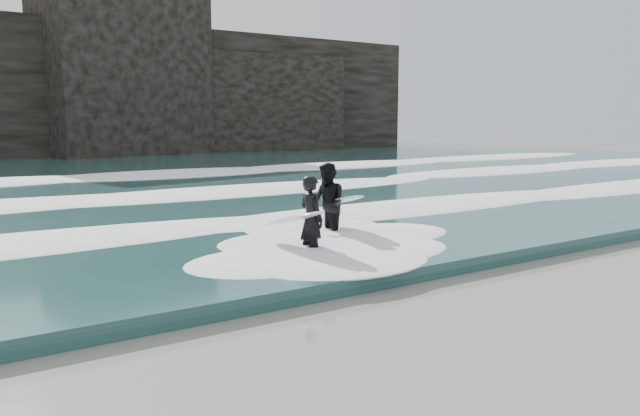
{
  "coord_description": "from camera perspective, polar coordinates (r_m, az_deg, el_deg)",
  "views": [
    {
      "loc": [
        -5.53,
        -5.03,
        2.91
      ],
      "look_at": [
        2.04,
        6.18,
        1.0
      ],
      "focal_mm": 35.0,
      "sensor_mm": 36.0,
      "label": 1
    }
  ],
  "objects": [
    {
      "name": "ground",
      "position": [
        8.02,
        13.1,
        -13.46
      ],
      "size": [
        120.0,
        120.0,
        0.0
      ],
      "primitive_type": "plane",
      "color": "#7E6555",
      "rests_on": "ground"
    },
    {
      "name": "sea",
      "position": [
        34.59,
        -24.71,
        2.73
      ],
      "size": [
        90.0,
        52.0,
        0.3
      ],
      "primitive_type": "cube",
      "color": "#1F4645",
      "rests_on": "ground"
    },
    {
      "name": "foam_near",
      "position": [
        15.29,
        -12.33,
        -1.6
      ],
      "size": [
        60.0,
        3.2,
        0.2
      ],
      "primitive_type": "ellipsoid",
      "color": "white",
      "rests_on": "sea"
    },
    {
      "name": "surfer_right",
      "position": [
        14.57,
        0.81,
        0.39
      ],
      "size": [
        1.3,
        2.08,
        1.93
      ],
      "color": "black",
      "rests_on": "ground"
    },
    {
      "name": "foam_far",
      "position": [
        30.64,
        -23.51,
        2.77
      ],
      "size": [
        60.0,
        4.8,
        0.3
      ],
      "primitive_type": "ellipsoid",
      "color": "white",
      "rests_on": "sea"
    },
    {
      "name": "surfer_left",
      "position": [
        12.76,
        -1.11,
        -1.02
      ],
      "size": [
        0.95,
        2.03,
        1.79
      ],
      "color": "black",
      "rests_on": "ground"
    },
    {
      "name": "foam_mid",
      "position": [
        21.89,
        -19.14,
        1.06
      ],
      "size": [
        60.0,
        4.0,
        0.24
      ],
      "primitive_type": "ellipsoid",
      "color": "white",
      "rests_on": "sea"
    }
  ]
}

